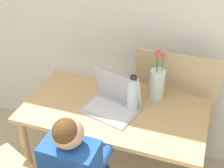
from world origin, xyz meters
The scene contains 6 objects.
wall_back centered at (0.00, 2.23, 1.25)m, with size 6.40×0.05×2.50m.
dining_table centered at (0.22, 1.68, 0.63)m, with size 1.20×0.63×0.73m.
laptop centered at (0.21, 1.69, 0.79)m, with size 0.39×0.32×0.24m.
flower_vase centered at (0.45, 1.90, 0.85)m, with size 0.10×0.10×0.36m.
water_bottle centered at (0.33, 1.71, 0.85)m, with size 0.07×0.07×0.26m.
cardboard_panel centered at (0.56, 2.09, 0.51)m, with size 0.60×0.16×1.02m.
Camera 1 is at (0.73, 0.15, 1.99)m, focal length 50.00 mm.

